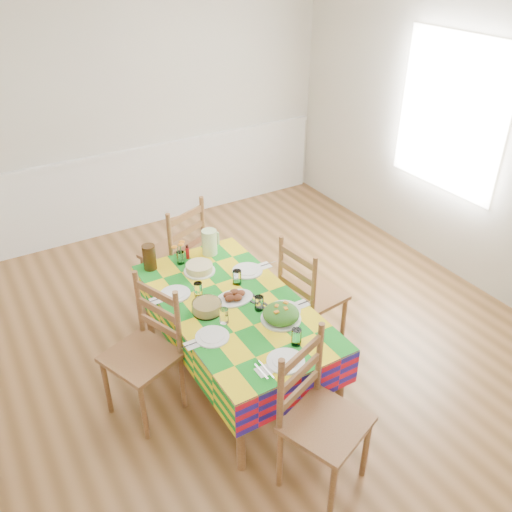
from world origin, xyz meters
The scene contains 23 objects.
room centered at (0.00, 0.00, 1.35)m, with size 4.58×5.08×2.78m.
wainscot centered at (0.00, 2.48, 0.49)m, with size 4.41×0.06×0.92m.
window_right centered at (2.23, 0.30, 1.50)m, with size 1.40×1.40×0.00m, color white.
dining_table centered at (-0.30, -0.19, 0.59)m, with size 0.91×1.70×0.66m.
setting_near_head centered at (-0.27, -0.85, 0.69)m, with size 0.39×0.26×0.12m.
setting_left_near centered at (-0.55, -0.41, 0.69)m, with size 0.41×0.24×0.11m.
setting_left_far centered at (-0.57, 0.09, 0.69)m, with size 0.41×0.24×0.11m.
setting_right_near centered at (-0.08, -0.41, 0.69)m, with size 0.43×0.25×0.11m.
setting_right_far centered at (-0.06, 0.08, 0.69)m, with size 0.45×0.26×0.11m.
meat_platter centered at (-0.27, -0.15, 0.68)m, with size 0.28×0.20×0.06m.
salad_platter centered at (-0.11, -0.52, 0.71)m, with size 0.28×0.28×0.12m.
pasta_bowl centered at (-0.51, -0.18, 0.70)m, with size 0.21×0.21×0.08m.
cake centered at (-0.33, 0.31, 0.69)m, with size 0.25×0.25×0.07m.
serving_utensils centered at (-0.14, -0.29, 0.66)m, with size 0.13×0.28×0.01m.
flower_vase centered at (-0.40, 0.49, 0.74)m, with size 0.12×0.10×0.20m.
hot_sauce centered at (-0.32, 0.53, 0.72)m, with size 0.03×0.03×0.12m, color #B70E16.
green_pitcher centered at (-0.13, 0.51, 0.77)m, with size 0.12×0.12×0.21m, color beige.
tea_pitcher centered at (-0.64, 0.55, 0.76)m, with size 0.10×0.10×0.21m, color #321D0B.
name_card centered at (-0.32, -0.99, 0.67)m, with size 0.07×0.02×0.02m, color silver.
chair_near centered at (-0.32, -1.25, 0.50)m, with size 0.57×0.56×1.02m.
chair_far centered at (-0.29, 0.87, 0.51)m, with size 0.58×0.57×1.03m.
chair_left centered at (-0.97, -0.18, 0.49)m, with size 0.55×0.56×1.00m.
chair_right centered at (0.37, -0.20, 0.48)m, with size 0.46×0.48×0.98m.
Camera 1 is at (-1.76, -2.94, 2.97)m, focal length 38.00 mm.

